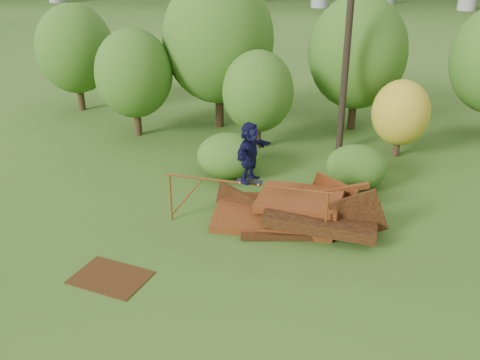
% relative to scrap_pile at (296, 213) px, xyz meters
% --- Properties ---
extents(ground, '(240.00, 240.00, 0.00)m').
position_rel_scrap_pile_xyz_m(ground, '(-0.92, -2.50, -0.37)').
color(ground, '#2D5116').
rests_on(ground, ground).
extents(scrap_pile, '(5.58, 2.93, 1.86)m').
position_rel_scrap_pile_xyz_m(scrap_pile, '(0.00, 0.00, 0.00)').
color(scrap_pile, '#4A200D').
rests_on(scrap_pile, ground).
extents(grind_rail, '(5.19, 0.62, 1.61)m').
position_rel_scrap_pile_xyz_m(grind_rail, '(-1.51, -0.68, 0.93)').
color(grind_rail, brown).
rests_on(grind_rail, ground).
extents(skateboard, '(0.80, 0.29, 0.08)m').
position_rel_scrap_pile_xyz_m(skateboard, '(-1.40, -0.69, 1.31)').
color(skateboard, black).
rests_on(skateboard, grind_rail).
extents(skater, '(1.14, 1.76, 1.82)m').
position_rel_scrap_pile_xyz_m(skater, '(-1.40, -0.69, 2.23)').
color(skater, black).
rests_on(skater, skateboard).
extents(flat_plate, '(2.23, 1.83, 0.03)m').
position_rel_scrap_pile_xyz_m(flat_plate, '(-4.68, -3.82, -0.35)').
color(flat_plate, '#3D220D').
rests_on(flat_plate, ground).
extents(tree_0, '(3.40, 3.40, 4.80)m').
position_rel_scrap_pile_xyz_m(tree_0, '(-7.71, 7.16, 2.46)').
color(tree_0, black).
rests_on(tree_0, ground).
extents(tree_1, '(5.03, 5.03, 7.00)m').
position_rel_scrap_pile_xyz_m(tree_1, '(-4.27, 8.98, 3.73)').
color(tree_1, black).
rests_on(tree_1, ground).
extents(tree_2, '(2.96, 2.96, 4.17)m').
position_rel_scrap_pile_xyz_m(tree_2, '(-2.11, 6.44, 2.09)').
color(tree_2, black).
rests_on(tree_2, ground).
extents(tree_3, '(4.41, 4.41, 6.12)m').
position_rel_scrap_pile_xyz_m(tree_3, '(1.94, 9.63, 3.21)').
color(tree_3, black).
rests_on(tree_3, ground).
extents(tree_4, '(2.31, 2.31, 3.19)m').
position_rel_scrap_pile_xyz_m(tree_4, '(3.68, 6.41, 1.49)').
color(tree_4, black).
rests_on(tree_4, ground).
extents(tree_6, '(3.86, 3.86, 5.39)m').
position_rel_scrap_pile_xyz_m(tree_6, '(-11.92, 10.41, 2.80)').
color(tree_6, black).
rests_on(tree_6, ground).
extents(shrub_left, '(2.39, 2.20, 1.65)m').
position_rel_scrap_pile_xyz_m(shrub_left, '(-2.78, 3.30, 0.46)').
color(shrub_left, '#274F15').
rests_on(shrub_left, ground).
extents(shrub_right, '(2.19, 2.01, 1.55)m').
position_rel_scrap_pile_xyz_m(shrub_right, '(1.94, 3.11, 0.41)').
color(shrub_right, '#274F15').
rests_on(shrub_right, ground).
extents(utility_pole, '(1.40, 0.28, 10.49)m').
position_rel_scrap_pile_xyz_m(utility_pole, '(1.37, 6.70, 4.95)').
color(utility_pole, black).
rests_on(utility_pole, ground).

